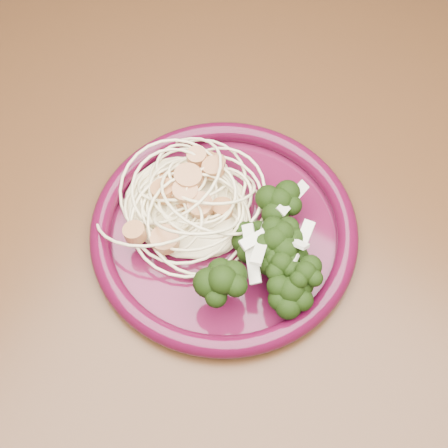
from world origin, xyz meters
TOP-DOWN VIEW (x-y plane):
  - dining_table at (0.00, 0.00)m, footprint 1.20×0.80m
  - dinner_plate at (-0.10, -0.05)m, footprint 0.26×0.26m
  - spaghetti_pile at (-0.15, -0.04)m, footprint 0.13×0.12m
  - scallop_cluster at (-0.15, -0.04)m, footprint 0.13×0.13m
  - broccoli_pile at (-0.05, -0.05)m, footprint 0.09×0.14m
  - onion_garnish at (-0.05, -0.05)m, footprint 0.06×0.09m

SIDE VIEW (x-z plane):
  - dining_table at x=0.00m, z-range 0.28..1.03m
  - dinner_plate at x=-0.10m, z-range 0.75..0.77m
  - spaghetti_pile at x=-0.15m, z-range 0.76..0.78m
  - broccoli_pile at x=-0.05m, z-range 0.76..0.80m
  - scallop_cluster at x=-0.15m, z-range 0.78..0.83m
  - onion_garnish at x=-0.05m, z-range 0.78..0.84m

